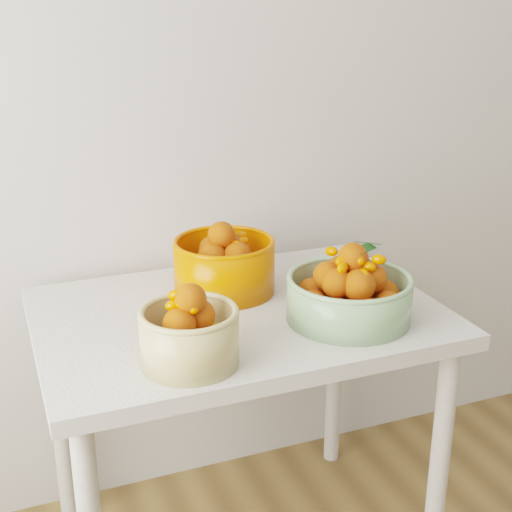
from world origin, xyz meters
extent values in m
cube|color=silver|center=(0.00, 2.00, 1.35)|extent=(4.00, 0.04, 2.70)
cube|color=silver|center=(-0.37, 1.60, 0.73)|extent=(1.00, 0.70, 0.04)
cylinder|color=silver|center=(0.07, 1.31, 0.35)|extent=(0.05, 0.05, 0.71)
cylinder|color=silver|center=(-0.81, 1.89, 0.35)|extent=(0.05, 0.05, 0.71)
cylinder|color=silver|center=(0.07, 1.89, 0.35)|extent=(0.05, 0.05, 0.71)
cylinder|color=tan|center=(-0.56, 1.38, 0.81)|extent=(0.25, 0.25, 0.12)
torus|color=tan|center=(-0.56, 1.38, 0.87)|extent=(0.26, 0.26, 0.01)
sphere|color=#D1660C|center=(-0.51, 1.38, 0.80)|extent=(0.07, 0.07, 0.07)
sphere|color=#D1660C|center=(-0.56, 1.43, 0.80)|extent=(0.07, 0.07, 0.07)
sphere|color=#F34A00|center=(-0.61, 1.37, 0.80)|extent=(0.07, 0.07, 0.07)
sphere|color=#F34A00|center=(-0.56, 1.32, 0.80)|extent=(0.07, 0.07, 0.07)
sphere|color=#F34A00|center=(-0.56, 1.38, 0.80)|extent=(0.07, 0.07, 0.07)
sphere|color=#F34A00|center=(-0.53, 1.39, 0.85)|extent=(0.07, 0.07, 0.07)
sphere|color=#F34A00|center=(-0.59, 1.36, 0.85)|extent=(0.07, 0.07, 0.07)
sphere|color=#F34A00|center=(-0.56, 1.38, 0.90)|extent=(0.07, 0.07, 0.07)
ellipsoid|color=#F35500|center=(-0.59, 1.38, 0.89)|extent=(0.04, 0.04, 0.03)
ellipsoid|color=#F35500|center=(-0.58, 1.39, 0.91)|extent=(0.04, 0.04, 0.04)
ellipsoid|color=#F35500|center=(-0.58, 1.39, 0.88)|extent=(0.05, 0.04, 0.04)
ellipsoid|color=#F35500|center=(-0.56, 1.36, 0.89)|extent=(0.03, 0.04, 0.03)
ellipsoid|color=#F35500|center=(-0.56, 1.38, 0.90)|extent=(0.04, 0.04, 0.04)
ellipsoid|color=#F35500|center=(-0.57, 1.37, 0.89)|extent=(0.04, 0.03, 0.03)
ellipsoid|color=#F35500|center=(-0.56, 1.37, 0.90)|extent=(0.03, 0.04, 0.04)
cylinder|color=#8BB882|center=(-0.14, 1.45, 0.80)|extent=(0.35, 0.35, 0.11)
torus|color=#8BB882|center=(-0.14, 1.45, 0.86)|extent=(0.35, 0.35, 0.01)
sphere|color=#F34A00|center=(-0.04, 1.45, 0.80)|extent=(0.08, 0.08, 0.08)
sphere|color=#F34A00|center=(-0.07, 1.52, 0.80)|extent=(0.07, 0.07, 0.07)
sphere|color=#F34A00|center=(-0.14, 1.55, 0.80)|extent=(0.07, 0.07, 0.07)
sphere|color=#F34A00|center=(-0.20, 1.52, 0.80)|extent=(0.08, 0.08, 0.08)
sphere|color=#F34A00|center=(-0.23, 1.45, 0.80)|extent=(0.08, 0.08, 0.08)
sphere|color=#F34A00|center=(-0.20, 1.38, 0.80)|extent=(0.08, 0.08, 0.08)
sphere|color=#F34A00|center=(-0.13, 1.35, 0.80)|extent=(0.08, 0.08, 0.08)
sphere|color=#F34A00|center=(-0.07, 1.38, 0.80)|extent=(0.08, 0.08, 0.08)
sphere|color=#F34A00|center=(-0.14, 1.45, 0.80)|extent=(0.07, 0.07, 0.07)
sphere|color=#F34A00|center=(-0.09, 1.48, 0.86)|extent=(0.07, 0.07, 0.07)
sphere|color=#F34A00|center=(-0.13, 1.50, 0.86)|extent=(0.07, 0.07, 0.07)
sphere|color=#F34A00|center=(-0.18, 1.48, 0.86)|extent=(0.07, 0.07, 0.07)
sphere|color=#F34A00|center=(-0.18, 1.43, 0.86)|extent=(0.07, 0.07, 0.07)
sphere|color=#F34A00|center=(-0.14, 1.40, 0.86)|extent=(0.08, 0.08, 0.08)
sphere|color=#F34A00|center=(-0.09, 1.43, 0.86)|extent=(0.07, 0.07, 0.07)
sphere|color=#F34A00|center=(-0.13, 1.45, 0.91)|extent=(0.07, 0.07, 0.07)
ellipsoid|color=#F35500|center=(-0.13, 1.42, 0.91)|extent=(0.03, 0.04, 0.03)
ellipsoid|color=#F35500|center=(-0.16, 1.45, 0.91)|extent=(0.05, 0.03, 0.04)
ellipsoid|color=#F35500|center=(-0.11, 1.41, 0.90)|extent=(0.04, 0.04, 0.03)
ellipsoid|color=#F35500|center=(-0.13, 1.39, 0.89)|extent=(0.03, 0.04, 0.03)
ellipsoid|color=#F35500|center=(-0.09, 1.41, 0.91)|extent=(0.05, 0.05, 0.03)
ellipsoid|color=#F35500|center=(-0.15, 1.46, 0.88)|extent=(0.05, 0.04, 0.03)
ellipsoid|color=#F35500|center=(-0.13, 1.45, 0.88)|extent=(0.04, 0.05, 0.03)
ellipsoid|color=#F35500|center=(-0.15, 1.45, 0.88)|extent=(0.04, 0.03, 0.04)
ellipsoid|color=#F35500|center=(-0.14, 1.46, 0.91)|extent=(0.05, 0.04, 0.03)
ellipsoid|color=#F35500|center=(-0.14, 1.44, 0.91)|extent=(0.03, 0.04, 0.03)
ellipsoid|color=#F35500|center=(-0.15, 1.45, 0.91)|extent=(0.04, 0.03, 0.03)
ellipsoid|color=#F35500|center=(-0.12, 1.46, 0.88)|extent=(0.04, 0.04, 0.03)
ellipsoid|color=#F35500|center=(-0.16, 1.50, 0.91)|extent=(0.04, 0.05, 0.03)
ellipsoid|color=#F35500|center=(-0.11, 1.44, 0.91)|extent=(0.04, 0.04, 0.03)
ellipsoid|color=#F35500|center=(-0.11, 1.46, 0.88)|extent=(0.04, 0.03, 0.04)
ellipsoid|color=#F35500|center=(-0.12, 1.45, 0.90)|extent=(0.04, 0.03, 0.03)
ellipsoid|color=#F35500|center=(-0.17, 1.42, 0.90)|extent=(0.05, 0.04, 0.03)
cylinder|color=#E95602|center=(-0.36, 1.73, 0.82)|extent=(0.29, 0.29, 0.14)
torus|color=#E95602|center=(-0.36, 1.73, 0.89)|extent=(0.29, 0.29, 0.01)
sphere|color=#D1660C|center=(-0.28, 1.73, 0.80)|extent=(0.07, 0.07, 0.07)
sphere|color=#D1660C|center=(-0.32, 1.80, 0.80)|extent=(0.08, 0.08, 0.08)
sphere|color=#F34A00|center=(-0.40, 1.80, 0.80)|extent=(0.08, 0.08, 0.08)
sphere|color=#F34A00|center=(-0.44, 1.73, 0.80)|extent=(0.08, 0.08, 0.08)
sphere|color=#F34A00|center=(-0.40, 1.66, 0.80)|extent=(0.08, 0.08, 0.08)
sphere|color=#F34A00|center=(-0.32, 1.66, 0.80)|extent=(0.07, 0.07, 0.07)
sphere|color=#F34A00|center=(-0.36, 1.73, 0.80)|extent=(0.07, 0.07, 0.07)
sphere|color=#F34A00|center=(-0.32, 1.75, 0.86)|extent=(0.07, 0.07, 0.07)
sphere|color=#F34A00|center=(-0.38, 1.77, 0.86)|extent=(0.07, 0.07, 0.07)
sphere|color=#F34A00|center=(-0.40, 1.71, 0.86)|extent=(0.08, 0.08, 0.08)
sphere|color=#F34A00|center=(-0.34, 1.69, 0.86)|extent=(0.08, 0.08, 0.08)
sphere|color=#F34A00|center=(-0.37, 1.73, 0.91)|extent=(0.07, 0.07, 0.07)
ellipsoid|color=#F35500|center=(-0.37, 1.73, 0.90)|extent=(0.05, 0.04, 0.04)
ellipsoid|color=#F35500|center=(-0.31, 1.73, 0.88)|extent=(0.04, 0.03, 0.03)
ellipsoid|color=#F35500|center=(-0.35, 1.75, 0.91)|extent=(0.04, 0.04, 0.03)
ellipsoid|color=#F35500|center=(-0.33, 1.68, 0.88)|extent=(0.05, 0.05, 0.03)
ellipsoid|color=#F35500|center=(-0.30, 1.75, 0.89)|extent=(0.05, 0.04, 0.03)
ellipsoid|color=#F35500|center=(-0.34, 1.70, 0.89)|extent=(0.04, 0.05, 0.03)
ellipsoid|color=#F35500|center=(-0.33, 1.78, 0.91)|extent=(0.04, 0.05, 0.04)
ellipsoid|color=#F35500|center=(-0.34, 1.72, 0.88)|extent=(0.05, 0.05, 0.04)
camera|label=1|loc=(-0.93, 0.06, 1.49)|focal=50.00mm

